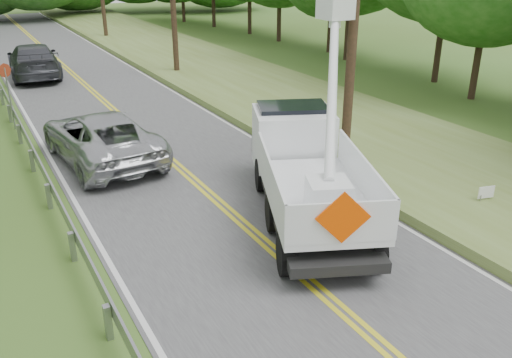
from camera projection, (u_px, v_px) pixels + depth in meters
road at (149, 141)px, 19.42m from camera, size 7.20×96.00×0.03m
guardrail at (25, 137)px, 18.14m from camera, size 0.18×48.00×0.77m
tall_grass_verge at (311, 111)px, 22.54m from camera, size 7.00×96.00×0.30m
bucket_truck at (305, 148)px, 14.30m from camera, size 5.39×6.96×6.56m
suv_silver at (101, 137)px, 17.33m from camera, size 3.13×6.01×1.62m
suv_darkgrey at (34, 60)px, 28.98m from camera, size 2.91×6.28×1.78m
stop_sign_permanent at (8, 86)px, 20.07m from camera, size 0.46×0.33×2.56m
yard_sign at (486, 193)px, 14.11m from camera, size 0.46×0.14×0.68m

